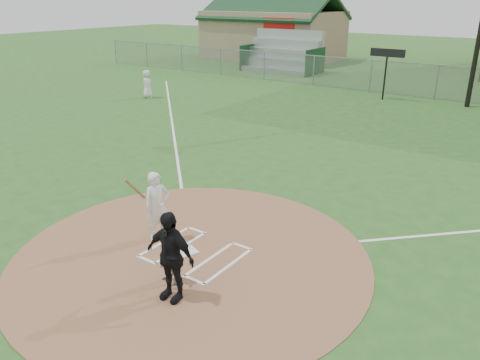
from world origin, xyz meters
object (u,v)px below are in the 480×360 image
Objects in this scene: ondeck_player at (147,84)px; home_plate at (187,251)px; umpire at (170,256)px; catcher at (170,262)px; batter_at_plate at (157,207)px.

home_plate is at bearing 177.87° from ondeck_player.
ondeck_player reaches higher than home_plate.
catcher is at bearing 132.73° from umpire.
home_plate is 2.04m from umpire.
umpire is at bearing 176.42° from ondeck_player.
home_plate is 0.27× the size of ondeck_player.
umpire reaches higher than ondeck_player.
home_plate is 0.25× the size of batter_at_plate.
umpire is (0.36, -0.35, 0.44)m from catcher.
batter_at_plate is (13.06, -12.39, 0.10)m from ondeck_player.
ondeck_player is at bearing 133.21° from umpire.
catcher is 20.04m from ondeck_player.
home_plate is at bearing -4.88° from batter_at_plate.
batter_at_plate is (-1.96, 1.62, -0.06)m from umpire.
umpire is at bearing -58.17° from home_plate.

